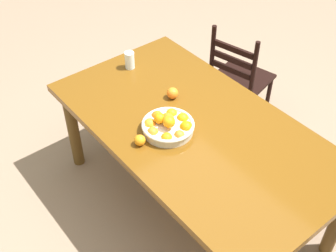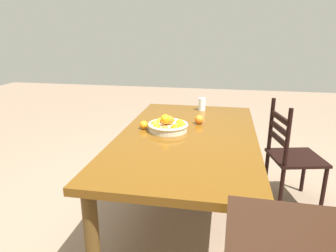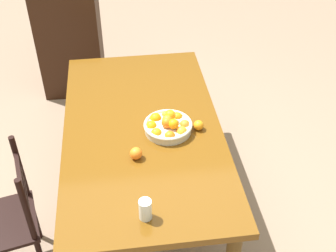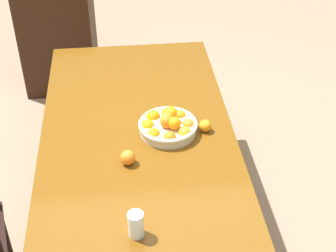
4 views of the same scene
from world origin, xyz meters
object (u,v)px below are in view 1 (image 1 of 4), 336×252
at_px(dining_table, 195,135).
at_px(fruit_bowl, 168,125).
at_px(chair_near_window, 238,80).
at_px(orange_loose_1, 173,93).
at_px(drinking_glass, 130,60).
at_px(orange_loose_0, 140,140).

distance_m(dining_table, fruit_bowl, 0.22).
bearing_deg(dining_table, chair_near_window, 116.62).
distance_m(orange_loose_1, drinking_glass, 0.47).
height_order(fruit_bowl, drinking_glass, fruit_bowl).
bearing_deg(orange_loose_0, fruit_bowl, 87.07).
bearing_deg(chair_near_window, orange_loose_1, 86.82).
height_order(fruit_bowl, orange_loose_0, fruit_bowl).
xyz_separation_m(dining_table, orange_loose_0, (-0.07, -0.37, 0.12)).
distance_m(fruit_bowl, orange_loose_1, 0.33).
bearing_deg(fruit_bowl, dining_table, 69.03).
bearing_deg(drinking_glass, orange_loose_1, 1.87).
relative_size(orange_loose_1, drinking_glass, 0.61).
distance_m(chair_near_window, drinking_glass, 0.96).
height_order(dining_table, chair_near_window, chair_near_window).
relative_size(chair_near_window, fruit_bowl, 2.91).
bearing_deg(drinking_glass, fruit_bowl, -16.80).
xyz_separation_m(orange_loose_1, drinking_glass, (-0.47, -0.02, 0.02)).
xyz_separation_m(chair_near_window, drinking_glass, (-0.33, -0.83, 0.36)).
relative_size(fruit_bowl, drinking_glass, 2.57).
bearing_deg(orange_loose_0, drinking_glass, 149.08).
height_order(chair_near_window, drinking_glass, chair_near_window).
bearing_deg(orange_loose_1, fruit_bowl, -43.97).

